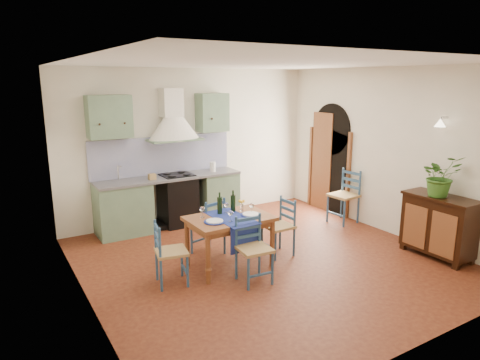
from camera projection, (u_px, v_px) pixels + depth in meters
name	position (u px, v px, depth m)	size (l,w,h in m)	color
floor	(266.00, 260.00, 6.28)	(5.00, 5.00, 0.00)	#42160E
back_wall	(174.00, 167.00, 7.71)	(5.00, 0.96, 2.80)	beige
right_wall	(376.00, 153.00, 7.47)	(0.26, 5.00, 2.80)	beige
left_wall	(81.00, 190.00, 4.70)	(0.04, 5.00, 2.80)	beige
ceiling	(269.00, 63.00, 5.64)	(5.00, 5.00, 0.01)	silver
dining_table	(230.00, 223.00, 5.94)	(1.16, 0.87, 1.05)	brown
chair_near	(253.00, 249.00, 5.53)	(0.44, 0.44, 0.87)	navy
chair_far	(209.00, 226.00, 6.40)	(0.50, 0.50, 0.88)	navy
chair_left	(169.00, 253.00, 5.46)	(0.46, 0.46, 0.84)	navy
chair_right	(280.00, 226.00, 6.41)	(0.40, 0.40, 0.86)	navy
chair_spare	(345.00, 196.00, 7.88)	(0.50, 0.50, 0.98)	navy
sideboard	(439.00, 224.00, 6.32)	(0.50, 1.05, 0.94)	black
potted_plant	(441.00, 176.00, 6.15)	(0.55, 0.47, 0.61)	#32641F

